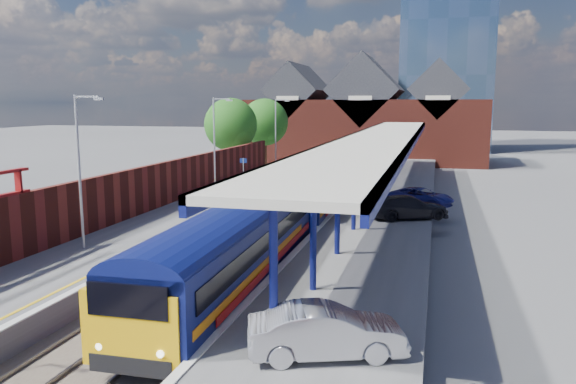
% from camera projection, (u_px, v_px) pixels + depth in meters
% --- Properties ---
extents(ground, '(240.00, 240.00, 0.00)m').
position_uv_depth(ground, '(323.00, 194.00, 47.35)').
color(ground, '#5B5B5E').
rests_on(ground, ground).
extents(ballast_bed, '(6.00, 76.00, 0.06)m').
position_uv_depth(ballast_bed, '(294.00, 217.00, 37.80)').
color(ballast_bed, '#473D33').
rests_on(ballast_bed, ground).
extents(rails, '(4.51, 76.00, 0.14)m').
position_uv_depth(rails, '(294.00, 215.00, 37.78)').
color(rails, slate).
rests_on(rails, ground).
extents(left_platform, '(5.00, 76.00, 1.00)m').
position_uv_depth(left_platform, '(218.00, 206.00, 39.12)').
color(left_platform, '#565659').
rests_on(left_platform, ground).
extents(right_platform, '(6.00, 76.00, 1.00)m').
position_uv_depth(right_platform, '(384.00, 214.00, 36.20)').
color(right_platform, '#565659').
rests_on(right_platform, ground).
extents(coping_left, '(0.30, 76.00, 0.05)m').
position_uv_depth(coping_left, '(250.00, 200.00, 38.44)').
color(coping_left, silver).
rests_on(coping_left, left_platform).
extents(coping_right, '(0.30, 76.00, 0.05)m').
position_uv_depth(coping_right, '(341.00, 204.00, 36.84)').
color(coping_right, silver).
rests_on(coping_right, right_platform).
extents(yellow_line, '(0.14, 76.00, 0.01)m').
position_uv_depth(yellow_line, '(242.00, 200.00, 38.59)').
color(yellow_line, yellow).
rests_on(yellow_line, left_platform).
extents(train, '(3.20, 65.96, 3.45)m').
position_uv_depth(train, '(340.00, 171.00, 45.94)').
color(train, '#0B1352').
rests_on(train, ground).
extents(canopy, '(4.50, 52.00, 4.48)m').
position_uv_depth(canopy, '(381.00, 139.00, 37.44)').
color(canopy, navy).
rests_on(canopy, right_platform).
extents(lamp_post_b, '(1.48, 0.18, 7.00)m').
position_uv_depth(lamp_post_b, '(82.00, 162.00, 25.27)').
color(lamp_post_b, '#A5A8AA').
rests_on(lamp_post_b, left_platform).
extents(lamp_post_c, '(1.48, 0.18, 7.00)m').
position_uv_depth(lamp_post_c, '(216.00, 140.00, 40.54)').
color(lamp_post_c, '#A5A8AA').
rests_on(lamp_post_c, left_platform).
extents(lamp_post_d, '(1.48, 0.18, 7.00)m').
position_uv_depth(lamp_post_d, '(277.00, 130.00, 55.81)').
color(lamp_post_d, '#A5A8AA').
rests_on(lamp_post_d, left_platform).
extents(platform_sign, '(0.55, 0.08, 2.50)m').
position_uv_depth(platform_sign, '(243.00, 169.00, 42.46)').
color(platform_sign, '#A5A8AA').
rests_on(platform_sign, left_platform).
extents(brick_wall, '(0.35, 50.00, 3.86)m').
position_uv_depth(brick_wall, '(136.00, 191.00, 33.30)').
color(brick_wall, maroon).
rests_on(brick_wall, left_platform).
extents(station_building, '(30.00, 12.12, 13.78)m').
position_uv_depth(station_building, '(366.00, 120.00, 73.21)').
color(station_building, maroon).
rests_on(station_building, ground).
extents(glass_tower, '(14.20, 14.20, 40.30)m').
position_uv_depth(glass_tower, '(448.00, 23.00, 89.35)').
color(glass_tower, slate).
rests_on(glass_tower, ground).
extents(tree_near, '(5.20, 5.20, 8.10)m').
position_uv_depth(tree_near, '(232.00, 126.00, 54.76)').
color(tree_near, '#382314').
rests_on(tree_near, ground).
extents(tree_far, '(5.20, 5.20, 8.10)m').
position_uv_depth(tree_far, '(266.00, 123.00, 62.14)').
color(tree_far, '#382314').
rests_on(tree_far, ground).
extents(parked_car_silver, '(4.39, 2.79, 1.37)m').
position_uv_depth(parked_car_silver, '(326.00, 331.00, 14.74)').
color(parked_car_silver, '#B4B3B8').
rests_on(parked_car_silver, right_platform).
extents(parked_car_dark, '(5.00, 3.63, 1.35)m').
position_uv_depth(parked_car_dark, '(409.00, 207.00, 32.37)').
color(parked_car_dark, black).
rests_on(parked_car_dark, right_platform).
extents(parked_car_blue, '(4.60, 3.27, 1.16)m').
position_uv_depth(parked_car_blue, '(421.00, 197.00, 36.46)').
color(parked_car_blue, navy).
rests_on(parked_car_blue, right_platform).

